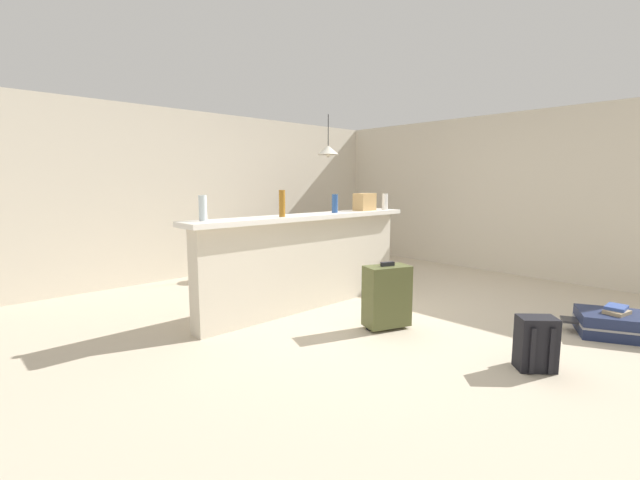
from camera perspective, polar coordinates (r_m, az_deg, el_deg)
The scene contains 18 objects.
ground_plane at distance 5.02m, azimuth 7.00°, elevation -9.30°, with size 13.00×13.00×0.05m, color beige.
wall_back at distance 7.15m, azimuth -12.05°, elevation 6.05°, with size 6.60×0.10×2.50m, color beige.
wall_right at distance 7.55m, azimuth 20.44°, elevation 5.81°, with size 0.10×6.00×2.50m, color beige.
partition_half_wall at distance 4.88m, azimuth -1.73°, elevation -3.21°, with size 2.80×0.20×1.03m, color beige.
bar_countertop at distance 4.81m, azimuth -1.76°, elevation 3.13°, with size 2.96×0.40×0.05m, color white.
bottle_clear at distance 4.16m, azimuth -15.40°, elevation 4.14°, with size 0.08×0.08×0.24m, color silver.
bottle_amber at distance 4.50m, azimuth -5.10°, elevation 4.89°, with size 0.07×0.07×0.28m, color #9E661E.
bottle_blue at distance 5.06m, azimuth 1.99°, elevation 4.89°, with size 0.07×0.07×0.22m, color #284C89.
bottle_white at distance 5.68m, azimuth 8.69°, elevation 5.08°, with size 0.07×0.07×0.21m, color silver.
grocery_bag at distance 5.51m, azimuth 5.98°, elevation 5.09°, with size 0.26×0.18×0.22m, color tan.
dining_table at distance 6.90m, azimuth 1.20°, elevation 1.12°, with size 1.10×0.80×0.74m.
dining_chair_near_partition at distance 6.58m, azimuth 4.26°, elevation -0.37°, with size 0.48×0.48×0.93m.
dining_chair_far_side at distance 7.30m, azimuth -1.85°, elevation 0.46°, with size 0.46×0.46×0.93m.
pendant_lamp at distance 6.92m, azimuth 1.10°, elevation 11.94°, with size 0.34×0.34×0.67m.
suitcase_flat_navy at distance 4.97m, azimuth 35.07°, elevation -9.27°, with size 0.75×0.89×0.22m.
suitcase_upright_olive at distance 4.29m, azimuth 8.93°, elevation -7.38°, with size 0.50×0.38×0.67m.
backpack_black at distance 3.78m, azimuth 26.86°, elevation -12.30°, with size 0.34×0.34×0.42m.
book_stack at distance 4.93m, azimuth 34.90°, elevation -7.66°, with size 0.28×0.20×0.07m.
Camera 1 is at (-3.70, -3.06, 1.45)m, focal length 23.92 mm.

